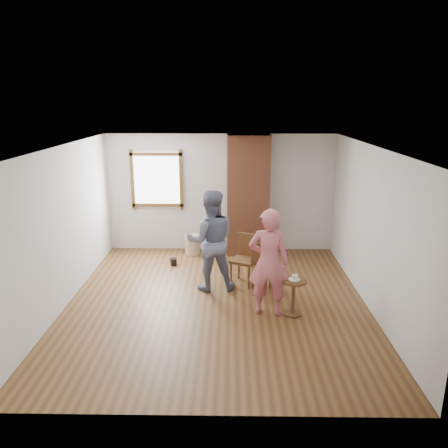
{
  "coord_description": "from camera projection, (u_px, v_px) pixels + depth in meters",
  "views": [
    {
      "loc": [
        0.23,
        -6.73,
        3.31
      ],
      "look_at": [
        0.11,
        0.8,
        1.15
      ],
      "focal_mm": 35.0,
      "sensor_mm": 36.0,
      "label": 1
    }
  ],
  "objects": [
    {
      "name": "stoneware_crock",
      "position": [
        193.0,
        245.0,
        9.64
      ],
      "size": [
        0.4,
        0.4,
        0.43
      ],
      "primitive_type": "cylinder",
      "rotation": [
        0.0,
        0.0,
        0.24
      ],
      "color": "#CAB792",
      "rests_on": "ground"
    },
    {
      "name": "cake_plate",
      "position": [
        294.0,
        279.0,
        6.8
      ],
      "size": [
        0.18,
        0.18,
        0.01
      ],
      "primitive_type": "cylinder",
      "color": "white",
      "rests_on": "side_table"
    },
    {
      "name": "dining_chair_right",
      "position": [
        245.0,
        256.0,
        8.05
      ],
      "size": [
        0.57,
        0.57,
        0.93
      ],
      "rotation": [
        0.0,
        0.0,
        -0.43
      ],
      "color": "brown",
      "rests_on": "ground"
    },
    {
      "name": "dining_chair_left",
      "position": [
        262.0,
        265.0,
        7.72
      ],
      "size": [
        0.42,
        0.42,
        0.86
      ],
      "rotation": [
        0.0,
        0.0,
        0.04
      ],
      "color": "brown",
      "rests_on": "ground"
    },
    {
      "name": "room_shell",
      "position": [
        214.0,
        190.0,
        7.47
      ],
      "size": [
        5.04,
        5.52,
        2.62
      ],
      "color": "silver",
      "rests_on": "ground"
    },
    {
      "name": "brick_chimney",
      "position": [
        248.0,
        196.0,
        9.42
      ],
      "size": [
        0.9,
        0.5,
        2.6
      ],
      "primitive_type": "cube",
      "color": "#A55B3A",
      "rests_on": "ground"
    },
    {
      "name": "man",
      "position": [
        211.0,
        241.0,
        7.68
      ],
      "size": [
        0.96,
        0.79,
        1.82
      ],
      "primitive_type": "imported",
      "rotation": [
        0.0,
        0.0,
        3.26
      ],
      "color": "#161F3E",
      "rests_on": "ground"
    },
    {
      "name": "side_table",
      "position": [
        294.0,
        291.0,
        6.86
      ],
      "size": [
        0.4,
        0.4,
        0.6
      ],
      "color": "brown",
      "rests_on": "ground"
    },
    {
      "name": "dark_pot",
      "position": [
        174.0,
        262.0,
        9.03
      ],
      "size": [
        0.18,
        0.18,
        0.14
      ],
      "primitive_type": "cylinder",
      "rotation": [
        0.0,
        0.0,
        0.33
      ],
      "color": "black",
      "rests_on": "ground"
    },
    {
      "name": "person_pink",
      "position": [
        269.0,
        262.0,
        6.77
      ],
      "size": [
        0.68,
        0.49,
        1.73
      ],
      "primitive_type": "imported",
      "rotation": [
        0.0,
        0.0,
        3.01
      ],
      "color": "#D16874",
      "rests_on": "ground"
    },
    {
      "name": "cake_slice",
      "position": [
        295.0,
        277.0,
        6.8
      ],
      "size": [
        0.08,
        0.07,
        0.06
      ],
      "primitive_type": "cube",
      "color": "white",
      "rests_on": "cake_plate"
    },
    {
      "name": "ground",
      "position": [
        217.0,
        302.0,
        7.38
      ],
      "size": [
        5.5,
        5.5,
        0.0
      ],
      "primitive_type": "plane",
      "color": "brown",
      "rests_on": "ground"
    }
  ]
}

